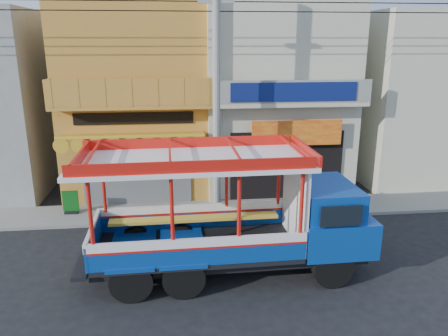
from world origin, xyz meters
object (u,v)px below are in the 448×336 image
utility_pole (221,82)px  green_sign (71,204)px  potted_plant_c (345,194)px  potted_plant_b (314,196)px  songthaew_truck (249,214)px

utility_pole → green_sign: size_ratio=31.51×
potted_plant_c → potted_plant_b: bearing=-86.5°
utility_pole → green_sign: 7.25m
utility_pole → potted_plant_b: bearing=6.7°
green_sign → potted_plant_c: bearing=-1.4°
potted_plant_c → green_sign: bearing=-94.7°
songthaew_truck → potted_plant_b: (3.30, 4.38, -1.20)m
green_sign → potted_plant_c: size_ratio=0.98×
potted_plant_b → potted_plant_c: (1.28, 0.15, -0.01)m
songthaew_truck → green_sign: bearing=141.2°
utility_pole → green_sign: bearing=171.4°
songthaew_truck → green_sign: songthaew_truck is taller
songthaew_truck → utility_pole: bearing=95.5°
green_sign → potted_plant_b: potted_plant_b is taller
green_sign → potted_plant_b: (9.26, -0.41, 0.09)m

